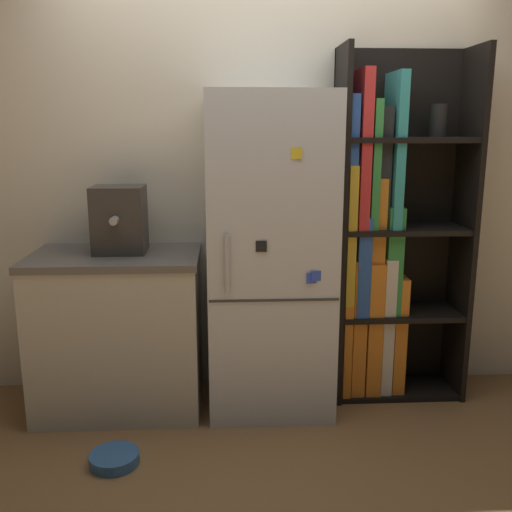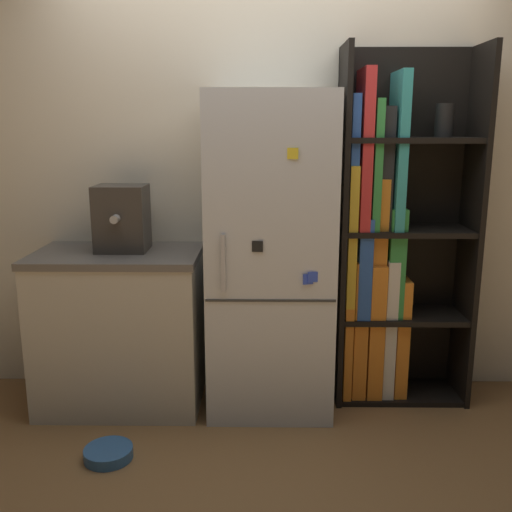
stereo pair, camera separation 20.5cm
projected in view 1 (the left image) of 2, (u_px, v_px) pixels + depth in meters
ground_plane at (271, 414)px, 3.24m from camera, size 16.00×16.00×0.00m
wall_back at (266, 177)px, 3.41m from camera, size 8.00×0.05×2.60m
refrigerator at (270, 256)px, 3.19m from camera, size 0.69×0.62×1.78m
bookshelf at (381, 247)px, 3.35m from camera, size 0.77×0.37×2.03m
kitchen_counter at (119, 331)px, 3.24m from camera, size 0.93×0.60×0.91m
espresso_machine at (120, 220)px, 3.14m from camera, size 0.28×0.30×0.37m
pet_bowl at (114, 458)px, 2.75m from camera, size 0.24×0.24×0.06m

